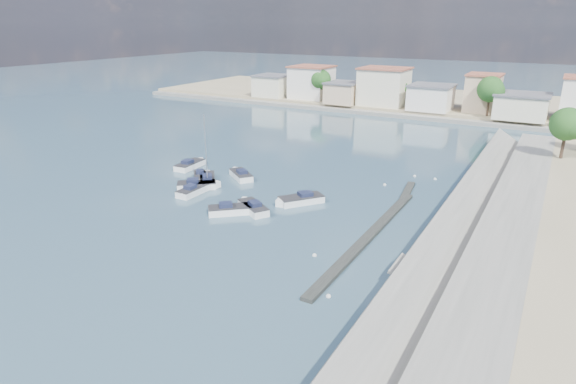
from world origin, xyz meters
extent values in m
plane|color=#273F4F|center=(0.00, 40.00, 0.00)|extent=(400.00, 400.00, 0.00)
cube|color=slate|center=(18.50, 13.00, 0.90)|extent=(5.00, 90.00, 1.80)
cube|color=slate|center=(14.15, 13.00, 0.90)|extent=(4.17, 90.00, 2.86)
cube|color=slate|center=(14.00, 4.00, 0.40)|extent=(5.31, 3.50, 1.94)
cube|color=black|center=(7.00, 10.00, 0.17)|extent=(1.00, 26.00, 0.35)
cube|color=black|center=(6.50, 24.00, 0.15)|extent=(2.00, 8.05, 0.30)
cube|color=gray|center=(0.00, 92.00, 0.70)|extent=(160.00, 40.00, 1.40)
cube|color=slate|center=(0.00, 71.00, 0.40)|extent=(160.00, 2.50, 0.80)
cube|color=beige|center=(-44.00, 76.00, 3.90)|extent=(8.00, 8.00, 5.00)
cube|color=#595960|center=(-44.00, 76.00, 6.58)|extent=(8.48, 8.48, 0.35)
cube|color=white|center=(-34.00, 78.00, 5.15)|extent=(9.00, 9.00, 7.50)
cube|color=#99513D|center=(-34.00, 78.00, 9.08)|extent=(9.54, 9.54, 0.35)
cube|color=#CDAF8D|center=(-24.00, 75.00, 3.65)|extent=(7.00, 8.00, 4.50)
cube|color=#595960|center=(-24.00, 75.00, 6.08)|extent=(7.42, 8.48, 0.35)
cube|color=beige|center=(-15.00, 77.00, 5.40)|extent=(10.00, 9.00, 8.00)
cube|color=#99513D|center=(-15.00, 77.00, 9.58)|extent=(10.60, 9.54, 0.35)
cube|color=white|center=(-4.00, 76.00, 3.90)|extent=(8.50, 8.50, 5.00)
cube|color=#595960|center=(-4.00, 76.00, 6.58)|extent=(9.01, 9.01, 0.35)
cube|color=#CDAF8D|center=(6.00, 79.00, 5.15)|extent=(6.50, 7.50, 7.50)
cube|color=#99513D|center=(6.00, 79.00, 9.08)|extent=(6.89, 7.95, 0.35)
cube|color=beige|center=(14.00, 75.00, 3.65)|extent=(9.50, 9.00, 4.50)
cube|color=#595960|center=(14.00, 75.00, 6.08)|extent=(10.07, 9.54, 0.35)
cylinder|color=#38281E|center=(-30.00, 75.00, 3.09)|extent=(0.44, 0.44, 3.38)
sphere|color=#1E4416|center=(-30.00, 75.00, 6.43)|extent=(4.80, 4.80, 4.80)
sphere|color=#1E4416|center=(-29.10, 74.40, 6.20)|extent=(3.60, 3.60, 3.60)
sphere|color=#1E4416|center=(-30.75, 75.45, 6.58)|extent=(3.30, 3.30, 3.30)
cylinder|color=#38281E|center=(-12.00, 78.00, 2.86)|extent=(0.44, 0.44, 2.93)
sphere|color=#1E4416|center=(-12.00, 78.00, 5.75)|extent=(4.16, 4.16, 4.16)
sphere|color=#1E4416|center=(-11.22, 77.48, 5.56)|extent=(3.12, 3.12, 3.12)
sphere|color=#1E4416|center=(-12.65, 78.39, 5.88)|extent=(2.86, 2.86, 2.86)
cylinder|color=#38281E|center=(8.00, 74.00, 3.20)|extent=(0.44, 0.44, 3.60)
sphere|color=#1E4416|center=(8.00, 74.00, 6.76)|extent=(5.12, 5.12, 5.12)
sphere|color=#1E4416|center=(8.96, 73.36, 6.52)|extent=(3.84, 3.84, 3.84)
sphere|color=#1E4416|center=(7.20, 74.48, 6.92)|extent=(3.52, 3.52, 3.52)
cylinder|color=#38281E|center=(22.00, 44.00, 3.38)|extent=(0.44, 0.44, 3.15)
sphere|color=#1E4416|center=(22.00, 44.00, 6.49)|extent=(4.48, 4.48, 4.48)
sphere|color=#1E4416|center=(22.84, 43.44, 6.28)|extent=(3.36, 3.36, 3.36)
sphere|color=#1E4416|center=(21.30, 44.42, 6.63)|extent=(3.08, 3.08, 3.08)
cube|color=white|center=(-15.74, 11.20, 0.30)|extent=(1.72, 4.39, 1.00)
cube|color=white|center=(-15.75, 13.09, 0.30)|extent=(1.72, 1.72, 1.00)
cube|color=#262628|center=(-15.74, 11.20, 0.80)|extent=(1.76, 4.39, 0.08)
cube|color=#1C233E|center=(-15.74, 10.76, 1.04)|extent=(1.07, 1.32, 0.48)
cube|color=white|center=(-16.69, 13.05, 0.30)|extent=(4.89, 4.39, 1.00)
cube|color=white|center=(-15.11, 14.28, 0.30)|extent=(1.51, 1.51, 1.00)
cube|color=#262628|center=(-16.69, 13.05, 0.80)|extent=(4.91, 4.42, 0.08)
cube|color=#1C233E|center=(-17.07, 12.76, 1.04)|extent=(1.84, 1.80, 0.48)
cube|color=white|center=(-6.40, 10.17, 0.30)|extent=(4.84, 3.95, 1.00)
cube|color=white|center=(-8.08, 11.24, 0.30)|extent=(1.48, 1.48, 1.00)
cube|color=#262628|center=(-6.40, 10.17, 0.80)|extent=(4.86, 3.98, 0.08)
cube|color=#1C233E|center=(-6.01, 9.92, 1.04)|extent=(1.75, 1.66, 0.48)
cube|color=white|center=(-3.05, 14.98, 0.30)|extent=(4.70, 5.25, 1.00)
cube|color=white|center=(-4.35, 13.28, 0.30)|extent=(1.63, 1.63, 1.00)
cube|color=#262628|center=(-3.05, 14.98, 0.80)|extent=(4.73, 5.27, 0.08)
cube|color=#1C233E|center=(-2.74, 15.38, 1.04)|extent=(1.93, 1.98, 0.48)
cube|color=white|center=(-23.27, 19.44, 0.30)|extent=(2.30, 5.05, 1.00)
cube|color=white|center=(-23.43, 21.54, 0.30)|extent=(1.94, 1.94, 1.00)
cube|color=#262628|center=(-23.27, 19.44, 0.80)|extent=(2.33, 5.05, 0.08)
cube|color=#1C233E|center=(-23.24, 18.95, 1.04)|extent=(1.31, 1.56, 0.48)
cube|color=white|center=(-14.31, 19.14, 0.30)|extent=(4.79, 4.21, 1.00)
cube|color=white|center=(-15.89, 20.31, 0.30)|extent=(1.48, 1.48, 1.00)
cube|color=#262628|center=(-14.31, 19.14, 0.80)|extent=(4.81, 4.24, 0.08)
cube|color=#1C233E|center=(-13.94, 18.87, 1.04)|extent=(1.79, 1.74, 0.48)
cube|color=white|center=(-18.42, 15.80, 0.30)|extent=(3.86, 4.07, 1.00)
cube|color=white|center=(-17.25, 14.49, 0.30)|extent=(1.15, 1.15, 1.00)
cube|color=#262628|center=(-18.42, 15.80, 0.80)|extent=(3.88, 4.10, 0.08)
cube|color=#1C233E|center=(-18.69, 16.11, 1.04)|extent=(1.53, 1.55, 0.48)
cube|color=white|center=(-8.19, 8.41, 0.30)|extent=(4.75, 4.46, 1.00)
cube|color=white|center=(-6.67, 9.73, 0.30)|extent=(1.39, 1.39, 1.00)
cube|color=#262628|center=(-8.19, 8.41, 0.80)|extent=(4.77, 4.49, 0.08)
cube|color=#1C233E|center=(-8.55, 8.11, 1.04)|extent=(1.81, 1.78, 0.48)
cube|color=white|center=(-16.86, 15.36, 0.30)|extent=(4.87, 5.41, 1.00)
cube|color=white|center=(-18.38, 17.23, 0.30)|extent=(1.42, 1.42, 1.00)
cube|color=#262628|center=(-16.86, 15.36, 0.80)|extent=(4.90, 5.43, 0.08)
cube|color=#1C233E|center=(-16.52, 14.93, 1.04)|extent=(1.91, 1.99, 0.48)
cylinder|color=silver|center=(-16.86, 15.36, 4.80)|extent=(0.12, 0.12, 8.00)
cylinder|color=silver|center=(-16.11, 14.42, 1.50)|extent=(1.57, 1.92, 0.08)
sphere|color=silver|center=(4.18, 4.00, 0.05)|extent=(0.39, 0.39, 0.39)
sphere|color=silver|center=(11.11, 7.48, 0.05)|extent=(0.39, 0.39, 0.39)
sphere|color=silver|center=(8.11, -1.47, 0.05)|extent=(0.39, 0.39, 0.39)
sphere|color=silver|center=(3.15, 25.77, 0.05)|extent=(0.39, 0.39, 0.39)
sphere|color=silver|center=(5.45, 31.20, 0.05)|extent=(0.39, 0.39, 0.39)
sphere|color=silver|center=(8.13, 31.28, 0.05)|extent=(0.39, 0.39, 0.39)
camera|label=1|loc=(21.02, -30.27, 19.59)|focal=30.00mm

